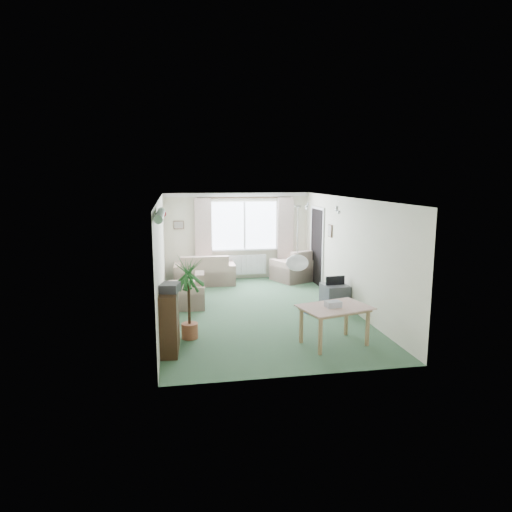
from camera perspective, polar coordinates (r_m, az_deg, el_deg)
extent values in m
plane|color=#325439|center=(9.81, 0.31, -6.93)|extent=(6.50, 6.50, 0.00)
cube|color=white|center=(12.67, -1.46, 3.84)|extent=(1.80, 0.03, 1.30)
cube|color=black|center=(12.54, -1.42, 7.30)|extent=(2.60, 0.03, 0.03)
cube|color=beige|center=(12.48, -6.62, 2.61)|extent=(0.45, 0.08, 2.00)
cube|color=beige|center=(12.83, 3.70, 2.86)|extent=(0.45, 0.08, 2.00)
cube|color=white|center=(12.80, -1.41, -1.09)|extent=(1.20, 0.10, 0.55)
cube|color=black|center=(12.15, 7.65, 1.11)|extent=(0.03, 0.95, 2.00)
sphere|color=white|center=(7.31, 5.16, -0.86)|extent=(0.36, 0.36, 0.36)
cylinder|color=#196626|center=(6.95, -11.91, 5.06)|extent=(1.60, 1.60, 0.12)
sphere|color=silver|center=(10.58, 6.40, 6.48)|extent=(0.20, 0.20, 0.20)
sphere|color=silver|center=(9.54, 10.20, 6.02)|extent=(0.20, 0.20, 0.20)
cube|color=brown|center=(12.52, -9.65, 3.86)|extent=(0.28, 0.03, 0.22)
cube|color=brown|center=(11.14, 9.26, 3.12)|extent=(0.03, 0.24, 0.30)
cube|color=beige|center=(12.25, -6.46, -1.65)|extent=(1.63, 0.90, 0.80)
cube|color=beige|center=(12.60, 4.65, -1.15)|extent=(1.25, 1.23, 0.86)
cube|color=#BBAE8E|center=(10.18, -8.71, -4.21)|extent=(0.84, 0.89, 0.75)
cube|color=black|center=(12.32, -4.76, -2.60)|extent=(0.88, 0.63, 0.36)
cube|color=#4F3028|center=(12.31, -4.70, -1.37)|extent=(0.12, 0.05, 0.16)
cube|color=black|center=(7.65, -10.75, -8.05)|extent=(0.32, 0.84, 1.01)
cube|color=#303034|center=(7.47, -10.70, -3.90)|extent=(0.36, 0.41, 0.14)
cylinder|color=#1D5622|center=(8.12, -8.38, -5.24)|extent=(0.74, 0.74, 1.47)
cube|color=tan|center=(7.98, 9.73, -8.62)|extent=(1.19, 0.94, 0.65)
cube|color=#B1B0BC|center=(7.83, 9.62, -6.02)|extent=(0.27, 0.21, 0.12)
cube|color=#313135|center=(10.17, 9.81, -4.96)|extent=(0.55, 0.60, 0.51)
cylinder|color=navy|center=(9.83, 7.52, -6.65)|extent=(0.66, 0.66, 0.11)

